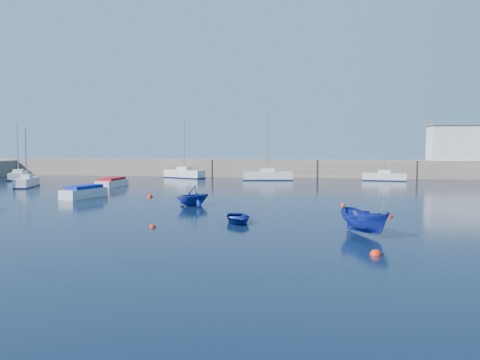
# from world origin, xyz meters

# --- Properties ---
(ground) EXTENTS (220.00, 220.00, 0.00)m
(ground) POSITION_xyz_m (0.00, 0.00, 0.00)
(ground) COLOR black
(ground) RESTS_ON ground
(back_wall) EXTENTS (96.00, 4.50, 2.60)m
(back_wall) POSITION_xyz_m (0.00, 46.00, 1.30)
(back_wall) COLOR gray
(back_wall) RESTS_ON ground
(harbor_office) EXTENTS (10.00, 4.00, 5.00)m
(harbor_office) POSITION_xyz_m (30.00, 46.00, 5.10)
(harbor_office) COLOR silver
(harbor_office) RESTS_ON back_wall
(sailboat_3) EXTENTS (2.69, 5.16, 6.75)m
(sailboat_3) POSITION_xyz_m (-23.95, 23.24, 0.58)
(sailboat_3) COLOR silver
(sailboat_3) RESTS_ON ground
(sailboat_4) EXTENTS (4.06, 6.28, 8.05)m
(sailboat_4) POSITION_xyz_m (-32.25, 34.05, 0.57)
(sailboat_4) COLOR silver
(sailboat_4) RESTS_ON ground
(sailboat_5) EXTENTS (6.58, 4.38, 8.57)m
(sailboat_5) POSITION_xyz_m (-10.35, 40.86, 0.66)
(sailboat_5) COLOR silver
(sailboat_5) RESTS_ON ground
(sailboat_6) EXTENTS (6.87, 2.80, 8.83)m
(sailboat_6) POSITION_xyz_m (2.16, 38.27, 0.65)
(sailboat_6) COLOR silver
(sailboat_6) RESTS_ON ground
(sailboat_7) EXTENTS (5.86, 2.45, 7.56)m
(sailboat_7) POSITION_xyz_m (17.81, 39.62, 0.58)
(sailboat_7) COLOR silver
(sailboat_7) RESTS_ON ground
(motorboat_1) EXTENTS (2.72, 4.87, 1.13)m
(motorboat_1) POSITION_xyz_m (-12.32, 14.05, 0.53)
(motorboat_1) COLOR silver
(motorboat_1) RESTS_ON ground
(motorboat_2) EXTENTS (1.99, 5.10, 1.04)m
(motorboat_2) POSITION_xyz_m (-14.74, 25.58, 0.49)
(motorboat_2) COLOR silver
(motorboat_2) RESTS_ON ground
(dinghy_center) EXTENTS (2.97, 3.51, 0.62)m
(dinghy_center) POSITION_xyz_m (3.62, 2.43, 0.31)
(dinghy_center) COLOR navy
(dinghy_center) RESTS_ON ground
(dinghy_left) EXTENTS (4.00, 4.05, 1.62)m
(dinghy_left) POSITION_xyz_m (-1.09, 9.86, 0.81)
(dinghy_left) COLOR navy
(dinghy_left) RESTS_ON ground
(dinghy_right) EXTENTS (3.01, 3.81, 1.40)m
(dinghy_right) POSITION_xyz_m (10.85, -0.37, 0.70)
(dinghy_right) COLOR navy
(dinghy_right) RESTS_ON ground
(buoy_0) EXTENTS (0.38, 0.38, 0.38)m
(buoy_0) POSITION_xyz_m (-0.98, 0.06, 0.00)
(buoy_0) COLOR red
(buoy_0) RESTS_ON ground
(buoy_1) EXTENTS (0.39, 0.39, 0.39)m
(buoy_1) POSITION_xyz_m (10.53, 11.81, 0.00)
(buoy_1) COLOR red
(buoy_1) RESTS_ON ground
(buoy_2) EXTENTS (0.40, 0.40, 0.40)m
(buoy_2) POSITION_xyz_m (13.22, 6.38, 0.00)
(buoy_2) COLOR red
(buoy_2) RESTS_ON ground
(buoy_3) EXTENTS (0.50, 0.50, 0.50)m
(buoy_3) POSITION_xyz_m (-6.58, 15.47, 0.00)
(buoy_3) COLOR red
(buoy_3) RESTS_ON ground
(buoy_5) EXTENTS (0.51, 0.51, 0.51)m
(buoy_5) POSITION_xyz_m (10.80, -5.07, 0.00)
(buoy_5) COLOR red
(buoy_5) RESTS_ON ground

